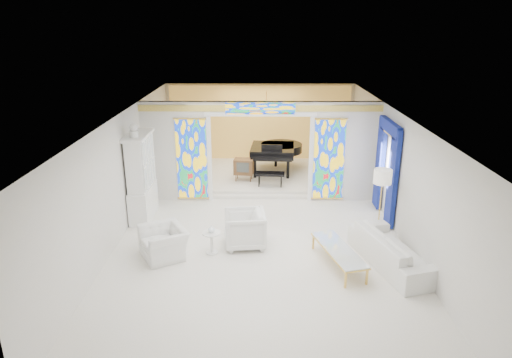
{
  "coord_description": "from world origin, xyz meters",
  "views": [
    {
      "loc": [
        -0.05,
        -11.04,
        5.14
      ],
      "look_at": [
        -0.12,
        0.2,
        1.27
      ],
      "focal_mm": 32.0,
      "sensor_mm": 36.0,
      "label": 1
    }
  ],
  "objects_px": {
    "armchair_left": "(164,242)",
    "sofa": "(393,250)",
    "armchair_right": "(245,229)",
    "grand_piano": "(276,150)",
    "coffee_table": "(339,250)",
    "china_cabinet": "(141,178)",
    "tv_console": "(244,167)"
  },
  "relations": [
    {
      "from": "coffee_table",
      "to": "grand_piano",
      "type": "relative_size",
      "value": 0.7
    },
    {
      "from": "armchair_left",
      "to": "coffee_table",
      "type": "height_order",
      "value": "armchair_left"
    },
    {
      "from": "grand_piano",
      "to": "tv_console",
      "type": "relative_size",
      "value": 3.87
    },
    {
      "from": "armchair_left",
      "to": "armchair_right",
      "type": "bearing_deg",
      "value": 76.64
    },
    {
      "from": "china_cabinet",
      "to": "coffee_table",
      "type": "relative_size",
      "value": 1.39
    },
    {
      "from": "armchair_left",
      "to": "coffee_table",
      "type": "relative_size",
      "value": 0.54
    },
    {
      "from": "sofa",
      "to": "grand_piano",
      "type": "relative_size",
      "value": 0.89
    },
    {
      "from": "china_cabinet",
      "to": "sofa",
      "type": "bearing_deg",
      "value": -22.64
    },
    {
      "from": "armchair_right",
      "to": "china_cabinet",
      "type": "bearing_deg",
      "value": -126.49
    },
    {
      "from": "sofa",
      "to": "armchair_right",
      "type": "bearing_deg",
      "value": 59.1
    },
    {
      "from": "china_cabinet",
      "to": "tv_console",
      "type": "relative_size",
      "value": 3.73
    },
    {
      "from": "sofa",
      "to": "grand_piano",
      "type": "height_order",
      "value": "grand_piano"
    },
    {
      "from": "armchair_left",
      "to": "sofa",
      "type": "bearing_deg",
      "value": 56.52
    },
    {
      "from": "coffee_table",
      "to": "grand_piano",
      "type": "height_order",
      "value": "grand_piano"
    },
    {
      "from": "china_cabinet",
      "to": "grand_piano",
      "type": "height_order",
      "value": "china_cabinet"
    },
    {
      "from": "tv_console",
      "to": "sofa",
      "type": "bearing_deg",
      "value": -49.59
    },
    {
      "from": "sofa",
      "to": "coffee_table",
      "type": "xyz_separation_m",
      "value": [
        -1.23,
        -0.06,
        0.02
      ]
    },
    {
      "from": "armchair_left",
      "to": "sofa",
      "type": "relative_size",
      "value": 0.43
    },
    {
      "from": "coffee_table",
      "to": "grand_piano",
      "type": "distance_m",
      "value": 6.45
    },
    {
      "from": "armchair_left",
      "to": "grand_piano",
      "type": "xyz_separation_m",
      "value": [
        2.8,
        5.9,
        0.59
      ]
    },
    {
      "from": "armchair_left",
      "to": "armchair_right",
      "type": "xyz_separation_m",
      "value": [
        1.84,
        0.53,
        0.09
      ]
    },
    {
      "from": "china_cabinet",
      "to": "grand_piano",
      "type": "distance_m",
      "value": 5.3
    },
    {
      "from": "grand_piano",
      "to": "coffee_table",
      "type": "bearing_deg",
      "value": -75.6
    },
    {
      "from": "armchair_right",
      "to": "coffee_table",
      "type": "distance_m",
      "value": 2.31
    },
    {
      "from": "armchair_left",
      "to": "grand_piano",
      "type": "distance_m",
      "value": 6.56
    },
    {
      "from": "armchair_left",
      "to": "grand_piano",
      "type": "bearing_deg",
      "value": 125.19
    },
    {
      "from": "armchair_left",
      "to": "coffee_table",
      "type": "bearing_deg",
      "value": 54.43
    },
    {
      "from": "armchair_left",
      "to": "coffee_table",
      "type": "distance_m",
      "value": 3.97
    },
    {
      "from": "china_cabinet",
      "to": "coffee_table",
      "type": "bearing_deg",
      "value": -28.04
    },
    {
      "from": "sofa",
      "to": "grand_piano",
      "type": "xyz_separation_m",
      "value": [
        -2.38,
        6.27,
        0.57
      ]
    },
    {
      "from": "china_cabinet",
      "to": "sofa",
      "type": "distance_m",
      "value": 6.73
    },
    {
      "from": "armchair_right",
      "to": "grand_piano",
      "type": "bearing_deg",
      "value": 164.01
    }
  ]
}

